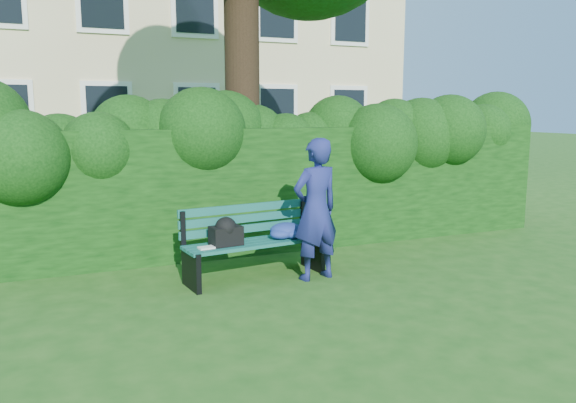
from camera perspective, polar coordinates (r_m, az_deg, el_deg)
name	(u,v)px	position (r m, az deg, el deg)	size (l,w,h in m)	color
ground	(308,291)	(6.53, 2.07, -9.04)	(80.00, 80.00, 0.00)	#1F4E16
hedge	(246,189)	(8.33, -4.28, 1.29)	(10.00, 1.00, 1.80)	black
park_bench	(258,238)	(6.93, -3.08, -3.72)	(1.81, 0.77, 0.89)	#105454
man_reading	(316,209)	(6.79, 2.84, -0.81)	(0.63, 0.41, 1.73)	navy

